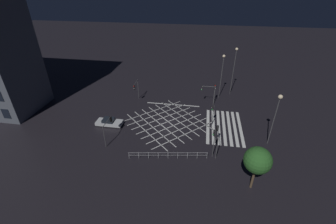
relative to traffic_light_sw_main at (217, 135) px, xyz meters
The scene contains 15 objects.
ground_plane 10.78m from the traffic_light_sw_main, 50.92° to the left, with size 200.00×200.00×0.00m, color black.
road_markings 7.86m from the traffic_light_sw_main, 20.85° to the left, with size 15.81×20.53×0.01m.
traffic_light_sw_main is the anchor object (origin of this frame).
traffic_light_nw_main 16.14m from the traffic_light_sw_main, 90.21° to the left, with size 3.20×0.36×3.69m.
traffic_light_sw_cross 1.58m from the traffic_light_sw_main, 158.81° to the left, with size 0.36×0.39×4.59m.
traffic_light_ne_main 20.39m from the traffic_light_sw_main, 49.95° to the left, with size 2.83×0.36×4.24m.
traffic_light_se_cross 14.13m from the traffic_light_sw_main, ahead, with size 0.36×2.66×4.07m.
traffic_light_median_south 6.82m from the traffic_light_sw_main, ahead, with size 0.36×0.39×3.81m.
traffic_light_se_main 14.97m from the traffic_light_sw_main, ahead, with size 0.39×0.36×4.08m.
street_lamp_east 20.73m from the traffic_light_sw_main, 10.14° to the right, with size 0.57×0.57×10.01m.
street_lamp_west 18.20m from the traffic_light_sw_main, ahead, with size 0.58×0.58×9.14m.
street_lamp_far 9.19m from the traffic_light_sw_main, 69.16° to the right, with size 0.63×0.63×8.24m.
street_tree_near 7.52m from the traffic_light_sw_main, 146.44° to the right, with size 3.13×3.13×5.85m.
waiting_car 18.42m from the traffic_light_sw_main, 77.58° to the left, with size 1.86×4.47×1.22m.
pedestrian_railing 7.45m from the traffic_light_sw_main, 112.75° to the left, with size 1.78×10.78×1.05m.
Camera 1 is at (-32.78, -5.27, 21.61)m, focal length 24.00 mm.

